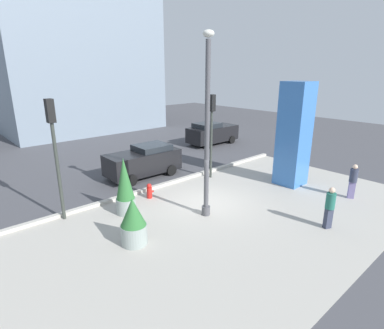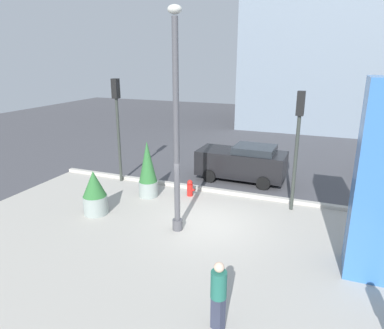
{
  "view_description": "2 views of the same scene",
  "coord_description": "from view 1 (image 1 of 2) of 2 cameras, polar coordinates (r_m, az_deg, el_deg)",
  "views": [
    {
      "loc": [
        -9.4,
        -9.54,
        6.05
      ],
      "look_at": [
        -0.89,
        0.01,
        2.08
      ],
      "focal_mm": 28.88,
      "sensor_mm": 36.0,
      "label": 1
    },
    {
      "loc": [
        3.78,
        -11.2,
        5.92
      ],
      "look_at": [
        -0.62,
        -0.12,
        2.26
      ],
      "focal_mm": 32.77,
      "sensor_mm": 36.0,
      "label": 2
    }
  ],
  "objects": [
    {
      "name": "fire_hydrant",
      "position": [
        15.21,
        -7.87,
        -4.86
      ],
      "size": [
        0.36,
        0.26,
        0.75
      ],
      "color": "red",
      "rests_on": "ground_plane"
    },
    {
      "name": "potted_plant_curbside",
      "position": [
        11.3,
        -10.77,
        -10.41
      ],
      "size": [
        0.94,
        0.94,
        1.77
      ],
      "color": "gray",
      "rests_on": "ground_plane"
    },
    {
      "name": "pedestrian_by_curb",
      "position": [
        13.24,
        24.11,
        -6.97
      ],
      "size": [
        0.47,
        0.47,
        1.72
      ],
      "color": "#33384C",
      "rests_on": "ground_plane"
    },
    {
      "name": "traffic_light_corner",
      "position": [
        13.22,
        -24.11,
        3.88
      ],
      "size": [
        0.28,
        0.42,
        4.98
      ],
      "color": "#333833",
      "rests_on": "ground_plane"
    },
    {
      "name": "pedestrian_on_sidewalk",
      "position": [
        16.74,
        27.6,
        -2.5
      ],
      "size": [
        0.5,
        0.5,
        1.72
      ],
      "color": "slate",
      "rests_on": "ground_plane"
    },
    {
      "name": "art_pillar_blue",
      "position": [
        17.19,
        18.33,
        5.24
      ],
      "size": [
        1.37,
        1.37,
        5.47
      ],
      "primitive_type": "cube",
      "color": "#3870BC",
      "rests_on": "ground_plane"
    },
    {
      "name": "traffic_light_far_side",
      "position": [
        17.26,
        3.61,
        7.64
      ],
      "size": [
        0.28,
        0.42,
        4.74
      ],
      "color": "#333833",
      "rests_on": "ground_plane"
    },
    {
      "name": "car_curb_west",
      "position": [
        25.92,
        3.72,
        5.82
      ],
      "size": [
        4.45,
        2.11,
        1.84
      ],
      "color": "black",
      "rests_on": "ground_plane"
    },
    {
      "name": "lamp_post",
      "position": [
        12.39,
        2.79,
        5.93
      ],
      "size": [
        0.44,
        0.44,
        7.43
      ],
      "color": "#4C4C51",
      "rests_on": "ground_plane"
    },
    {
      "name": "ground_plane",
      "position": [
        17.56,
        -6.52,
        -3.04
      ],
      "size": [
        60.0,
        60.0,
        0.0
      ],
      "primitive_type": "plane",
      "color": "#47474C"
    },
    {
      "name": "plaza_pavement",
      "position": [
        13.49,
        8.65,
        -9.63
      ],
      "size": [
        18.0,
        10.0,
        0.02
      ],
      "primitive_type": "cube",
      "color": "#ADA89E",
      "rests_on": "ground_plane"
    },
    {
      "name": "car_far_lane",
      "position": [
        18.19,
        -8.9,
        0.68
      ],
      "size": [
        4.34,
        2.16,
        1.81
      ],
      "color": "black",
      "rests_on": "ground_plane"
    },
    {
      "name": "potted_plant_by_pillar",
      "position": [
        13.53,
        -12.28,
        -4.16
      ],
      "size": [
        0.85,
        0.85,
        2.52
      ],
      "color": "gray",
      "rests_on": "ground_plane"
    },
    {
      "name": "curb_strip",
      "position": [
        16.86,
        -4.79,
        -3.56
      ],
      "size": [
        18.0,
        0.24,
        0.16
      ],
      "primitive_type": "cube",
      "color": "#B7B2A8",
      "rests_on": "ground_plane"
    }
  ]
}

